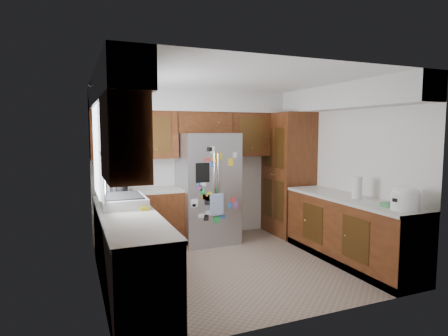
{
  "coord_description": "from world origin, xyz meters",
  "views": [
    {
      "loc": [
        -2.06,
        -4.54,
        1.83
      ],
      "look_at": [
        -0.06,
        0.35,
        1.31
      ],
      "focal_mm": 30.0,
      "sensor_mm": 36.0,
      "label": 1
    }
  ],
  "objects_px": {
    "fridge": "(208,188)",
    "rice_cooker": "(405,198)",
    "pantry": "(288,174)",
    "paper_towel": "(357,187)"
  },
  "relations": [
    {
      "from": "pantry",
      "to": "paper_towel",
      "type": "relative_size",
      "value": 7.11
    },
    {
      "from": "pantry",
      "to": "fridge",
      "type": "height_order",
      "value": "pantry"
    },
    {
      "from": "fridge",
      "to": "rice_cooker",
      "type": "xyz_separation_m",
      "value": [
        1.5,
        -2.58,
        0.17
      ]
    },
    {
      "from": "pantry",
      "to": "rice_cooker",
      "type": "relative_size",
      "value": 6.56
    },
    {
      "from": "pantry",
      "to": "fridge",
      "type": "relative_size",
      "value": 1.19
    },
    {
      "from": "pantry",
      "to": "paper_towel",
      "type": "bearing_deg",
      "value": -89.43
    },
    {
      "from": "rice_cooker",
      "to": "fridge",
      "type": "bearing_deg",
      "value": 120.13
    },
    {
      "from": "pantry",
      "to": "rice_cooker",
      "type": "bearing_deg",
      "value": -90.01
    },
    {
      "from": "rice_cooker",
      "to": "paper_towel",
      "type": "bearing_deg",
      "value": 88.76
    },
    {
      "from": "rice_cooker",
      "to": "paper_towel",
      "type": "height_order",
      "value": "paper_towel"
    }
  ]
}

